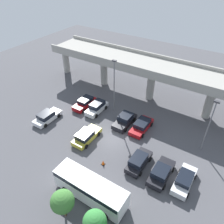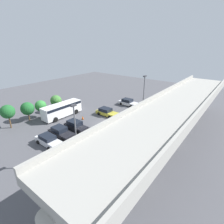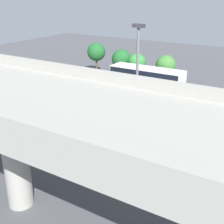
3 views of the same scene
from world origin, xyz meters
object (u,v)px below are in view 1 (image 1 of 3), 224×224
at_px(parked_car_1, 85,103).
at_px(shuttle_bus, 90,188).
at_px(parked_car_7, 161,173).
at_px(lamp_post_near_aisle, 210,123).
at_px(traffic_cone, 103,163).
at_px(parked_car_0, 47,117).
at_px(parked_car_5, 142,126).
at_px(lamp_post_mid_lot, 114,83).
at_px(parked_car_4, 125,120).
at_px(tree_front_left, 62,202).
at_px(parked_car_2, 97,107).
at_px(parked_car_6, 139,161).
at_px(parked_car_8, 184,180).
at_px(tree_front_centre, 95,222).
at_px(parked_car_3, 86,136).

xyz_separation_m(parked_car_1, shuttle_bus, (11.48, -13.32, 0.90)).
distance_m(parked_car_7, lamp_post_near_aisle, 8.80).
bearing_deg(traffic_cone, parked_car_1, 138.55).
xyz_separation_m(parked_car_0, parked_car_7, (19.56, -0.35, 0.04)).
xyz_separation_m(parked_car_0, parked_car_5, (13.67, 6.25, -0.01)).
xyz_separation_m(shuttle_bus, lamp_post_mid_lot, (-6.51, 15.00, 3.67)).
relative_size(parked_car_1, parked_car_4, 1.00).
xyz_separation_m(parked_car_4, shuttle_bus, (3.22, -12.96, 0.87)).
height_order(parked_car_5, tree_front_left, tree_front_left).
height_order(tree_front_left, traffic_cone, tree_front_left).
xyz_separation_m(parked_car_2, parked_car_4, (5.61, -0.33, -0.06)).
relative_size(parked_car_4, lamp_post_near_aisle, 0.58).
xyz_separation_m(parked_car_6, shuttle_bus, (-2.41, -6.77, 0.85)).
height_order(lamp_post_mid_lot, tree_front_left, lamp_post_mid_lot).
distance_m(parked_car_0, parked_car_7, 19.56).
height_order(parked_car_4, parked_car_8, parked_car_4).
height_order(parked_car_5, shuttle_bus, shuttle_bus).
distance_m(parked_car_6, traffic_cone, 4.52).
xyz_separation_m(parked_car_6, parked_car_7, (3.06, -0.11, -0.02)).
height_order(parked_car_4, shuttle_bus, shuttle_bus).
bearing_deg(parked_car_4, lamp_post_near_aisle, 95.10).
bearing_deg(traffic_cone, parked_car_7, 17.60).
distance_m(parked_car_5, shuttle_bus, 13.29).
distance_m(parked_car_2, tree_front_centre, 20.12).
relative_size(parked_car_5, lamp_post_mid_lot, 0.53).
bearing_deg(traffic_cone, parked_car_6, 30.87).
relative_size(parked_car_1, lamp_post_mid_lot, 0.50).
relative_size(parked_car_0, parked_car_4, 1.03).
distance_m(parked_car_5, lamp_post_mid_lot, 7.82).
bearing_deg(parked_car_7, parked_car_4, 54.05).
bearing_deg(traffic_cone, parked_car_4, 101.80).
height_order(parked_car_4, lamp_post_near_aisle, lamp_post_near_aisle).
distance_m(parked_car_1, parked_car_4, 8.26).
distance_m(parked_car_3, lamp_post_near_aisle, 16.54).
height_order(parked_car_6, tree_front_left, tree_front_left).
distance_m(parked_car_2, lamp_post_near_aisle, 17.63).
xyz_separation_m(lamp_post_mid_lot, tree_front_left, (5.61, -18.15, -2.76)).
height_order(parked_car_5, tree_front_centre, tree_front_centre).
height_order(parked_car_6, tree_front_centre, tree_front_centre).
xyz_separation_m(parked_car_5, parked_car_7, (5.89, -6.60, 0.05)).
height_order(parked_car_5, traffic_cone, parked_car_5).
xyz_separation_m(parked_car_2, parked_car_8, (16.97, -6.13, -0.10)).
relative_size(parked_car_2, tree_front_centre, 1.26).
height_order(parked_car_3, tree_front_centre, tree_front_centre).
bearing_deg(parked_car_0, parked_car_6, -90.82).
xyz_separation_m(shuttle_bus, lamp_post_near_aisle, (8.35, 13.99, 3.05)).
height_order(parked_car_3, parked_car_6, parked_car_6).
bearing_deg(parked_car_2, tree_front_centre, 35.71).
xyz_separation_m(parked_car_0, parked_car_1, (2.62, 6.31, 0.02)).
xyz_separation_m(parked_car_2, tree_front_left, (7.94, -16.44, 1.72)).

